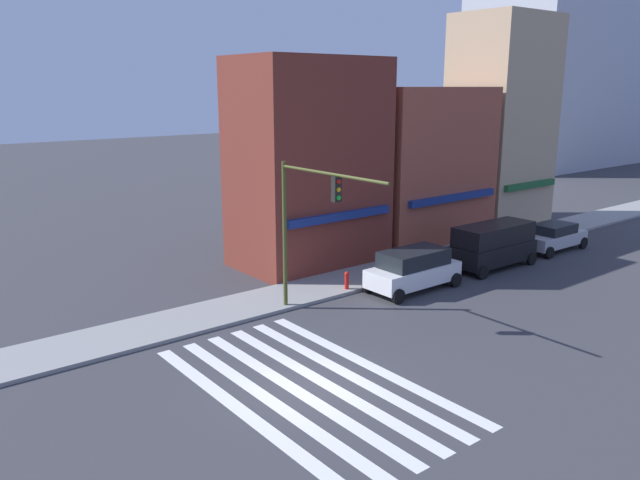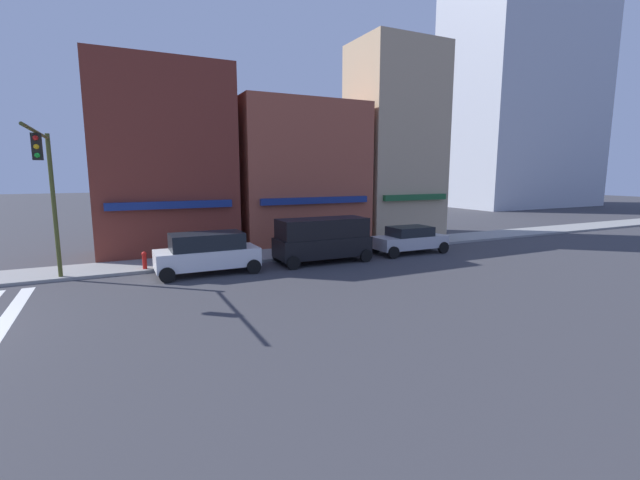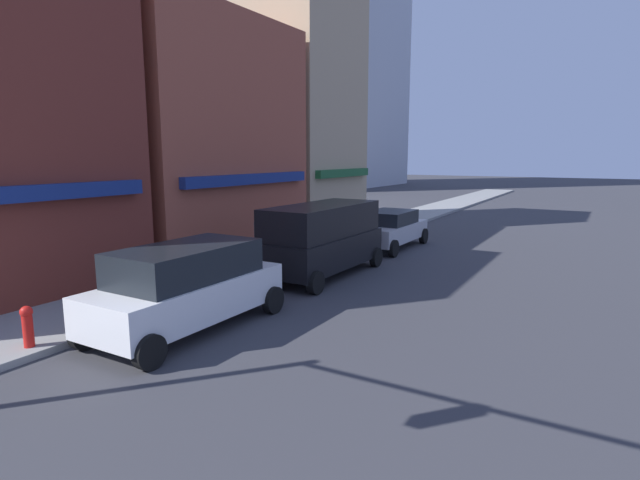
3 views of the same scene
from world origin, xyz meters
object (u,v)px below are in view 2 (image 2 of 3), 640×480
pedestrian_grey_coat (296,238)px  sedan_silver (410,239)px  van_black (322,238)px  fire_hydrant (144,259)px  traffic_signal (47,180)px  suv_white (207,252)px

pedestrian_grey_coat → sedan_silver: bearing=-142.4°
van_black → fire_hydrant: (-8.69, 1.70, -0.67)m
traffic_signal → fire_hydrant: (3.49, 1.51, -3.83)m
van_black → fire_hydrant: van_black is taller
pedestrian_grey_coat → fire_hydrant: 8.06m
sedan_silver → pedestrian_grey_coat: 6.74m
van_black → pedestrian_grey_coat: (-0.65, 2.09, -0.21)m
sedan_silver → suv_white: bearing=-179.4°
suv_white → fire_hydrant: size_ratio=5.58×
suv_white → van_black: 6.05m
fire_hydrant → traffic_signal: bearing=-156.7°
pedestrian_grey_coat → suv_white: bearing=76.9°
traffic_signal → suv_white: traffic_signal is taller
sedan_silver → fire_hydrant: bearing=173.9°
suv_white → sedan_silver: 11.79m
suv_white → fire_hydrant: suv_white is taller
suv_white → sedan_silver: (11.79, -0.00, -0.19)m
traffic_signal → pedestrian_grey_coat: bearing=9.3°
sedan_silver → fire_hydrant: 14.54m
traffic_signal → fire_hydrant: size_ratio=7.56×
suv_white → fire_hydrant: (-2.65, 1.70, -0.42)m
suv_white → sedan_silver: bearing=0.1°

